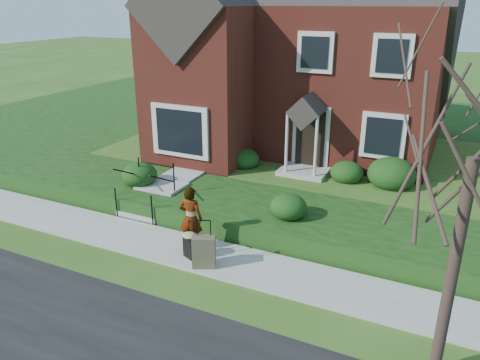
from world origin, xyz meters
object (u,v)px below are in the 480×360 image
Objects in this scene: front_steps at (154,196)px; suitcase_olive at (204,252)px; suitcase_black at (190,244)px; tree_verge at (479,134)px; woman at (191,218)px.

front_steps reaches higher than suitcase_olive.
front_steps is 2.05× the size of suitcase_black.
tree_verge reaches higher than front_steps.
tree_verge is (6.10, -1.85, 3.42)m from woman.
tree_verge is (5.89, -1.43, 3.90)m from suitcase_black.
tree_verge is at bearing 154.81° from woman.
tree_verge is at bearing -37.32° from suitcase_olive.
tree_verge is (8.51, -3.57, 3.89)m from front_steps.
tree_verge is (5.36, -1.21, 3.88)m from suitcase_olive.
woman is (2.41, -1.72, 0.47)m from front_steps.
suitcase_black is at bearing 166.33° from tree_verge.
front_steps is 1.17× the size of woman.
woman is 0.67m from suitcase_black.
tree_verge is at bearing 10.82° from suitcase_black.
suitcase_olive is at bearing 1.21° from suitcase_black.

